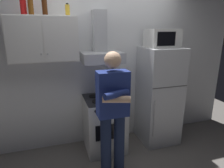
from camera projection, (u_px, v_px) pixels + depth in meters
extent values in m
plane|color=slate|center=(112.00, 156.00, 3.02)|extent=(7.00, 7.00, 0.00)
cube|color=white|center=(101.00, 63.00, 3.21)|extent=(4.80, 0.10, 2.70)
cube|color=silver|center=(43.00, 39.00, 2.65)|extent=(0.90, 0.34, 0.60)
cube|color=silver|center=(24.00, 40.00, 2.43)|extent=(0.43, 0.01, 0.58)
cube|color=silver|center=(61.00, 39.00, 2.55)|extent=(0.43, 0.01, 0.58)
sphere|color=#B2B2B7|center=(41.00, 54.00, 2.52)|extent=(0.02, 0.02, 0.02)
sphere|color=#B2B2B7|center=(48.00, 54.00, 2.54)|extent=(0.02, 0.02, 0.02)
cube|color=white|center=(104.00, 124.00, 3.12)|extent=(0.60, 0.60, 0.85)
cube|color=black|center=(104.00, 98.00, 3.01)|extent=(0.59, 0.59, 0.01)
cube|color=black|center=(110.00, 132.00, 2.84)|extent=(0.42, 0.01, 0.24)
cylinder|color=black|center=(98.00, 101.00, 2.85)|extent=(0.16, 0.16, 0.01)
cylinder|color=black|center=(115.00, 99.00, 2.93)|extent=(0.16, 0.16, 0.01)
cylinder|color=black|center=(94.00, 96.00, 3.07)|extent=(0.16, 0.16, 0.01)
cylinder|color=black|center=(110.00, 94.00, 3.15)|extent=(0.16, 0.16, 0.01)
cylinder|color=black|center=(96.00, 111.00, 2.68)|extent=(0.04, 0.02, 0.04)
cylinder|color=black|center=(105.00, 110.00, 2.71)|extent=(0.04, 0.02, 0.04)
cylinder|color=black|center=(115.00, 109.00, 2.75)|extent=(0.04, 0.02, 0.04)
cylinder|color=black|center=(123.00, 108.00, 2.79)|extent=(0.04, 0.02, 0.04)
cube|color=#B7BABF|center=(102.00, 57.00, 2.91)|extent=(0.60, 0.44, 0.15)
cube|color=#B7BABF|center=(99.00, 31.00, 2.94)|extent=(0.20, 0.16, 0.60)
cube|color=silver|center=(159.00, 96.00, 3.29)|extent=(0.60, 0.60, 1.60)
cube|color=#4C4C4C|center=(170.00, 87.00, 2.95)|extent=(0.59, 0.01, 0.01)
cylinder|color=silver|center=(154.00, 119.00, 3.00)|extent=(0.02, 0.02, 0.60)
cube|color=silver|center=(162.00, 38.00, 3.05)|extent=(0.48, 0.36, 0.28)
cube|color=black|center=(166.00, 39.00, 2.87)|extent=(0.30, 0.01, 0.20)
cylinder|color=#192342|center=(106.00, 146.00, 2.53)|extent=(0.14, 0.14, 0.85)
cylinder|color=#192342|center=(119.00, 144.00, 2.58)|extent=(0.14, 0.14, 0.85)
cube|color=navy|center=(113.00, 94.00, 2.36)|extent=(0.38, 0.20, 0.56)
cylinder|color=navy|center=(116.00, 94.00, 2.23)|extent=(0.33, 0.17, 0.08)
cylinder|color=#DBAD89|center=(116.00, 99.00, 2.24)|extent=(0.33, 0.17, 0.08)
sphere|color=#DBAD89|center=(113.00, 60.00, 2.25)|extent=(0.20, 0.20, 0.20)
cylinder|color=#B7BABF|center=(115.00, 96.00, 2.91)|extent=(0.17, 0.17, 0.10)
cylinder|color=black|center=(107.00, 95.00, 2.87)|extent=(0.05, 0.01, 0.01)
cylinder|color=black|center=(122.00, 93.00, 2.94)|extent=(0.05, 0.01, 0.01)
cylinder|color=brown|center=(31.00, 5.00, 2.47)|extent=(0.07, 0.07, 0.24)
cylinder|color=#47230F|center=(44.00, 4.00, 2.57)|extent=(0.07, 0.07, 0.30)
cylinder|color=gold|center=(68.00, 10.00, 2.62)|extent=(0.06, 0.06, 0.14)
cylinder|color=black|center=(67.00, 4.00, 2.59)|extent=(0.03, 0.03, 0.02)
cylinder|color=red|center=(23.00, 5.00, 2.49)|extent=(0.08, 0.08, 0.25)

